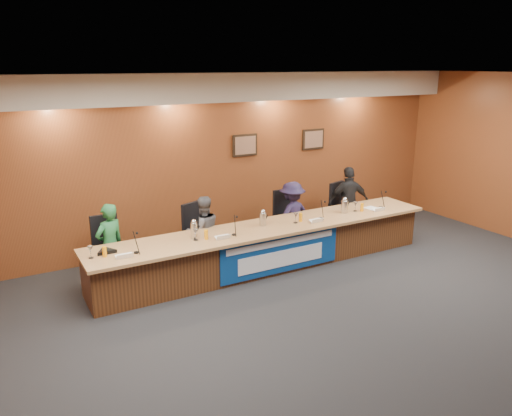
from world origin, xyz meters
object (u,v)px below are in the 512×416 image
Objects in this scene: banner at (281,254)px; office_chair_a at (109,255)px; panelist_c at (292,216)px; panelist_b at (203,232)px; panelist_a at (110,245)px; office_chair_c at (289,223)px; office_chair_d at (345,213)px; panelist_d at (348,202)px; carafe_left at (194,231)px; office_chair_b at (201,238)px; dais_body at (268,248)px; speakerphone at (106,251)px; carafe_mid at (263,219)px; carafe_right at (344,207)px.

banner reaches higher than office_chair_a.
panelist_b is at bearing -9.23° from panelist_c.
panelist_b is (-0.94, 0.97, 0.24)m from banner.
banner is 4.58× the size of office_chair_a.
panelist_a reaches higher than office_chair_c.
panelist_c is at bearing 167.26° from office_chair_d.
panelist_d is (2.17, 0.97, 0.34)m from banner.
panelist_d is 2.98× the size of office_chair_c.
carafe_left is (-3.50, -0.66, 0.39)m from office_chair_d.
office_chair_d is at bearing -22.16° from office_chair_b.
office_chair_c is (0.84, 0.66, 0.13)m from dais_body.
dais_body is 2.70m from speakerphone.
panelist_d is 6.61× the size of carafe_mid.
office_chair_b is at bearing -0.16° from office_chair_a.
office_chair_c is at bearing 158.77° from panelist_a.
panelist_c is 2.67× the size of office_chair_c.
panelist_a is at bearing 167.45° from dais_body.
speakerphone is (-2.58, 0.01, -0.08)m from carafe_mid.
office_chair_c is at bearing 52.00° from banner.
carafe_left is (-1.33, 0.00, 0.52)m from dais_body.
panelist_d is 3.12m from office_chair_b.
panelist_c is at bearing 140.30° from carafe_right.
panelist_c reaches higher than carafe_right.
panelist_c is at bearing 8.25° from speakerphone.
dais_body is at bearing 90.00° from banner.
office_chair_a is (-3.34, 0.10, -0.16)m from panelist_c.
carafe_right is at bearing -10.02° from office_chair_a.
speakerphone reaches higher than dais_body.
banner is 1.48m from carafe_left.
carafe_left reaches higher than dais_body.
carafe_mid is (0.86, -0.62, 0.38)m from office_chair_b.
carafe_left reaches higher than office_chair_b.
office_chair_b and office_chair_c have the same top height.
carafe_left is at bearing -2.05° from speakerphone.
carafe_mid reaches higher than dais_body.
office_chair_a is at bearing 15.52° from panelist_d.
panelist_a is at bearing 71.38° from speakerphone.
office_chair_d is at bearing 158.28° from panelist_a.
panelist_a is 0.55m from speakerphone.
office_chair_c is at bearing 9.84° from speakerphone.
carafe_mid is (0.86, -0.52, 0.24)m from panelist_b.
banner reaches higher than office_chair_c.
office_chair_b is (-0.94, 1.07, 0.10)m from banner.
office_chair_a is at bearing -10.94° from panelist_c.
dais_body is 4.82× the size of panelist_b.
dais_body is 12.50× the size of office_chair_a.
panelist_d is at bearing 12.90° from carafe_mid.
dais_body is at bearing -0.01° from carafe_left.
panelist_a is at bearing 171.51° from carafe_right.
banner is at bearing -79.04° from carafe_mid.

